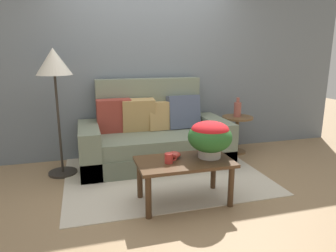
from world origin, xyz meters
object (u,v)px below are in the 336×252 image
at_px(snack_bowl, 174,155).
at_px(coffee_mug, 169,158).
at_px(potted_plant, 210,136).
at_px(floor_lamp, 54,70).
at_px(couch, 154,138).
at_px(coffee_table, 184,167).
at_px(table_vase, 238,109).
at_px(side_table, 237,128).

bearing_deg(snack_bowl, coffee_mug, -126.00).
xyz_separation_m(potted_plant, coffee_mug, (-0.44, -0.05, -0.18)).
bearing_deg(floor_lamp, couch, 4.86).
bearing_deg(snack_bowl, coffee_table, -47.72).
bearing_deg(coffee_mug, table_vase, 42.79).
relative_size(potted_plant, snack_bowl, 3.27).
xyz_separation_m(potted_plant, snack_bowl, (-0.36, 0.07, -0.19)).
xyz_separation_m(coffee_mug, snack_bowl, (0.09, 0.12, -0.01)).
bearing_deg(snack_bowl, couch, 87.16).
distance_m(snack_bowl, table_vase, 1.84).
bearing_deg(couch, snack_bowl, -92.84).
height_order(potted_plant, snack_bowl, potted_plant).
distance_m(side_table, floor_lamp, 2.69).
height_order(side_table, table_vase, table_vase).
bearing_deg(table_vase, side_table, 17.66).
xyz_separation_m(couch, floor_lamp, (-1.21, -0.10, 0.95)).
xyz_separation_m(couch, coffee_table, (0.02, -1.24, 0.03)).
bearing_deg(coffee_table, side_table, 45.49).
relative_size(coffee_mug, table_vase, 0.44).
distance_m(coffee_table, table_vase, 1.85).
bearing_deg(coffee_table, floor_lamp, 137.47).
relative_size(side_table, potted_plant, 1.25).
distance_m(floor_lamp, table_vase, 2.60).
height_order(couch, potted_plant, couch).
height_order(coffee_table, snack_bowl, snack_bowl).
xyz_separation_m(potted_plant, table_vase, (1.00, 1.29, 0.00)).
bearing_deg(potted_plant, floor_lamp, 143.65).
relative_size(floor_lamp, coffee_mug, 12.29).
distance_m(side_table, table_vase, 0.29).
relative_size(side_table, snack_bowl, 4.10).
bearing_deg(side_table, floor_lamp, -175.98).
bearing_deg(coffee_mug, potted_plant, 6.58).
xyz_separation_m(snack_bowl, table_vase, (1.36, 1.22, 0.19)).
bearing_deg(floor_lamp, coffee_mug, -47.48).
bearing_deg(coffee_mug, side_table, 42.66).
relative_size(coffee_table, side_table, 1.70).
height_order(side_table, snack_bowl, side_table).
height_order(coffee_mug, snack_bowl, coffee_mug).
relative_size(coffee_table, snack_bowl, 6.96).
height_order(couch, coffee_mug, couch).
bearing_deg(potted_plant, coffee_table, -175.79).
distance_m(side_table, snack_bowl, 1.84).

